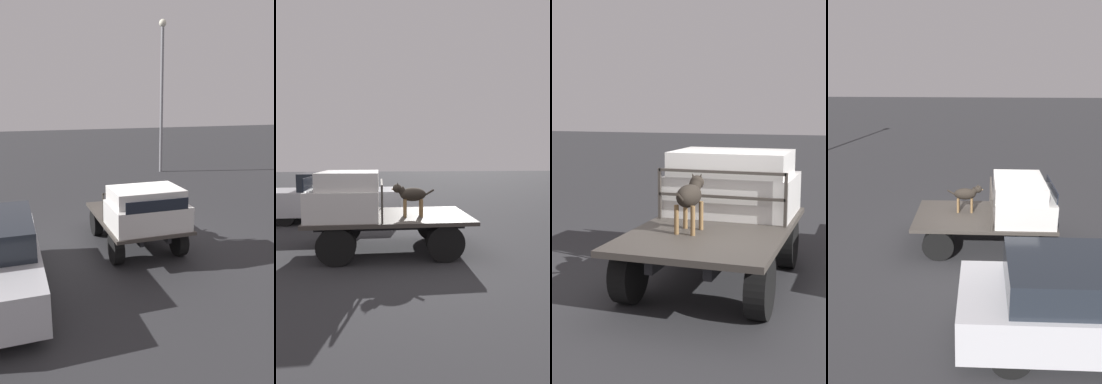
# 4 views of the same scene
# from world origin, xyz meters

# --- Properties ---
(ground_plane) EXTENTS (80.00, 80.00, 0.00)m
(ground_plane) POSITION_xyz_m (0.00, 0.00, 0.00)
(ground_plane) COLOR #2D2D30
(flatbed_truck) EXTENTS (3.43, 1.97, 0.81)m
(flatbed_truck) POSITION_xyz_m (0.00, 0.00, 0.58)
(flatbed_truck) COLOR black
(flatbed_truck) RESTS_ON ground
(truck_cab) EXTENTS (1.41, 1.85, 0.96)m
(truck_cab) POSITION_xyz_m (0.93, 0.00, 1.26)
(truck_cab) COLOR silver
(truck_cab) RESTS_ON flatbed_truck
(truck_headboard) EXTENTS (0.04, 1.85, 0.73)m
(truck_headboard) POSITION_xyz_m (0.18, 0.00, 1.30)
(truck_headboard) COLOR #3D3833
(truck_headboard) RESTS_ON flatbed_truck
(dog) EXTENTS (0.92, 0.29, 0.74)m
(dog) POSITION_xyz_m (-0.42, 0.23, 1.28)
(dog) COLOR brown
(dog) RESTS_ON flatbed_truck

